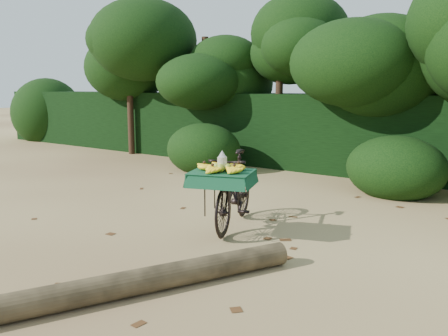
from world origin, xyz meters
The scene contains 7 objects.
ground centered at (0.00, 0.00, 0.00)m, with size 80.00×80.00×0.00m, color tan.
vendor_bicycle centered at (0.27, 0.92, 0.55)m, with size 1.23×1.93×1.09m.
fallen_log centered at (0.78, -1.51, 0.13)m, with size 0.25×0.25×3.49m, color brown.
hedge_backdrop centered at (0.00, 6.30, 0.90)m, with size 26.00×1.80×1.80m, color black.
tree_row centered at (-0.65, 5.50, 2.00)m, with size 14.50×2.00×4.00m, color black, non-canonical shape.
bush_clumps centered at (0.50, 4.30, 0.45)m, with size 8.80×1.70×0.90m, color black, non-canonical shape.
leaf_litter centered at (0.00, 0.65, 0.01)m, with size 7.00×7.30×0.01m, color #4C2C14, non-canonical shape.
Camera 1 is at (4.02, -4.39, 1.97)m, focal length 38.00 mm.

